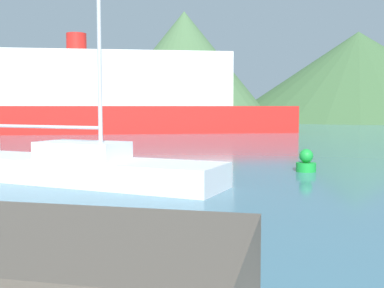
# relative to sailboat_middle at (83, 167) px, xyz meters

# --- Properties ---
(sailboat_middle) EXTENTS (8.32, 5.81, 7.32)m
(sailboat_middle) POSITION_rel_sailboat_middle_xyz_m (0.00, 0.00, 0.00)
(sailboat_middle) COLOR silver
(sailboat_middle) RESTS_ON ground_plane
(ferry_distant) EXTENTS (37.09, 8.58, 8.35)m
(ferry_distant) POSITION_rel_sailboat_middle_xyz_m (-4.19, 27.67, 2.52)
(ferry_distant) COLOR red
(ferry_distant) RESTS_ON ground_plane
(buoy_marker) EXTENTS (0.67, 0.67, 0.77)m
(buoy_marker) POSITION_rel_sailboat_middle_xyz_m (7.21, 1.82, -0.14)
(buoy_marker) COLOR green
(buoy_marker) RESTS_ON ground_plane
(hill_central) EXTENTS (27.41, 27.41, 16.80)m
(hill_central) POSITION_rel_sailboat_middle_xyz_m (7.27, 60.77, 7.95)
(hill_central) COLOR #476B42
(hill_central) RESTS_ON ground_plane
(hill_east) EXTENTS (42.47, 42.47, 14.19)m
(hill_east) POSITION_rel_sailboat_middle_xyz_m (35.29, 61.36, 6.64)
(hill_east) COLOR #3D6038
(hill_east) RESTS_ON ground_plane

